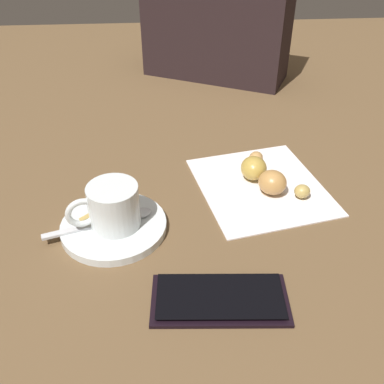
# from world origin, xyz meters

# --- Properties ---
(ground_plane) EXTENTS (1.80, 1.80, 0.00)m
(ground_plane) POSITION_xyz_m (0.00, 0.00, 0.00)
(ground_plane) COLOR brown
(saucer) EXTENTS (0.14, 0.14, 0.01)m
(saucer) POSITION_xyz_m (0.10, 0.05, 0.01)
(saucer) COLOR silver
(saucer) RESTS_ON ground
(espresso_cup) EXTENTS (0.09, 0.06, 0.06)m
(espresso_cup) POSITION_xyz_m (0.10, 0.05, 0.04)
(espresso_cup) COLOR silver
(espresso_cup) RESTS_ON saucer
(teaspoon) EXTENTS (0.14, 0.05, 0.01)m
(teaspoon) POSITION_xyz_m (0.10, 0.04, 0.01)
(teaspoon) COLOR silver
(teaspoon) RESTS_ON saucer
(sugar_packet) EXTENTS (0.05, 0.05, 0.01)m
(sugar_packet) POSITION_xyz_m (0.12, 0.03, 0.01)
(sugar_packet) COLOR tan
(sugar_packet) RESTS_ON saucer
(napkin) EXTENTS (0.21, 0.23, 0.00)m
(napkin) POSITION_xyz_m (-0.11, -0.03, 0.00)
(napkin) COLOR white
(napkin) RESTS_ON ground
(croissant) EXTENTS (0.09, 0.12, 0.03)m
(croissant) POSITION_xyz_m (-0.11, -0.03, 0.02)
(croissant) COLOR tan
(croissant) RESTS_ON napkin
(cell_phone) EXTENTS (0.15, 0.08, 0.01)m
(cell_phone) POSITION_xyz_m (-0.02, 0.18, 0.00)
(cell_phone) COLOR black
(cell_phone) RESTS_ON ground
(laptop_bag) EXTENTS (0.32, 0.23, 0.23)m
(laptop_bag) POSITION_xyz_m (-0.09, -0.47, 0.12)
(laptop_bag) COLOR black
(laptop_bag) RESTS_ON ground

